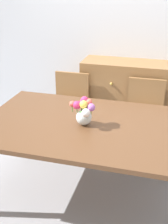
% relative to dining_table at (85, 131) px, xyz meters
% --- Properties ---
extents(ground_plane, '(12.00, 12.00, 0.00)m').
position_rel_dining_table_xyz_m(ground_plane, '(0.00, 0.00, -0.70)').
color(ground_plane, '#939399').
extents(back_wall, '(7.00, 0.10, 2.80)m').
position_rel_dining_table_xyz_m(back_wall, '(0.00, 1.60, 0.70)').
color(back_wall, silver).
rests_on(back_wall, ground_plane).
extents(dining_table, '(1.82, 1.20, 0.78)m').
position_rel_dining_table_xyz_m(dining_table, '(0.00, 0.00, 0.00)').
color(dining_table, brown).
rests_on(dining_table, ground_plane).
extents(chair_left, '(0.42, 0.42, 0.90)m').
position_rel_dining_table_xyz_m(chair_left, '(-0.45, 0.94, -0.18)').
color(chair_left, olive).
rests_on(chair_left, ground_plane).
extents(chair_right, '(0.42, 0.42, 0.90)m').
position_rel_dining_table_xyz_m(chair_right, '(0.45, 0.94, -0.18)').
color(chair_right, olive).
rests_on(chair_right, ground_plane).
extents(dresser, '(1.40, 0.47, 1.00)m').
position_rel_dining_table_xyz_m(dresser, '(0.33, 1.33, -0.20)').
color(dresser, olive).
rests_on(dresser, ground_plane).
extents(flower_vase, '(0.23, 0.18, 0.26)m').
position_rel_dining_table_xyz_m(flower_vase, '(0.00, -0.03, 0.20)').
color(flower_vase, silver).
rests_on(flower_vase, dining_table).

